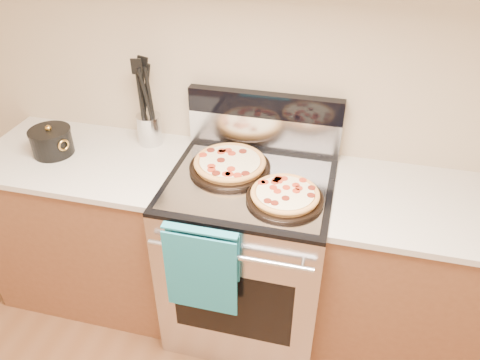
% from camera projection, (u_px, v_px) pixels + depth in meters
% --- Properties ---
extents(wall_back, '(4.00, 0.00, 4.00)m').
position_uv_depth(wall_back, '(268.00, 64.00, 2.18)').
color(wall_back, '#C5B08E').
rests_on(wall_back, ground).
extents(range_body, '(0.76, 0.68, 0.90)m').
position_uv_depth(range_body, '(249.00, 256.00, 2.41)').
color(range_body, '#B7B7BC').
rests_on(range_body, ground).
extents(oven_window, '(0.56, 0.01, 0.40)m').
position_uv_depth(oven_window, '(232.00, 306.00, 2.14)').
color(oven_window, black).
rests_on(oven_window, range_body).
extents(cooktop, '(0.76, 0.68, 0.02)m').
position_uv_depth(cooktop, '(250.00, 183.00, 2.15)').
color(cooktop, black).
rests_on(cooktop, range_body).
extents(backsplash_lower, '(0.76, 0.06, 0.18)m').
position_uv_depth(backsplash_lower, '(264.00, 132.00, 2.34)').
color(backsplash_lower, silver).
rests_on(backsplash_lower, cooktop).
extents(backsplash_upper, '(0.76, 0.06, 0.12)m').
position_uv_depth(backsplash_upper, '(265.00, 105.00, 2.25)').
color(backsplash_upper, black).
rests_on(backsplash_upper, backsplash_lower).
extents(oven_handle, '(0.70, 0.03, 0.03)m').
position_uv_depth(oven_handle, '(229.00, 256.00, 1.91)').
color(oven_handle, silver).
rests_on(oven_handle, range_body).
extents(dish_towel, '(0.32, 0.05, 0.42)m').
position_uv_depth(dish_towel, '(202.00, 268.00, 1.99)').
color(dish_towel, teal).
rests_on(dish_towel, oven_handle).
extents(foil_sheet, '(0.70, 0.55, 0.01)m').
position_uv_depth(foil_sheet, '(248.00, 184.00, 2.11)').
color(foil_sheet, gray).
rests_on(foil_sheet, cooktop).
extents(cabinet_left, '(1.00, 0.62, 0.88)m').
position_uv_depth(cabinet_left, '(97.00, 227.00, 2.61)').
color(cabinet_left, brown).
rests_on(cabinet_left, ground).
extents(countertop_left, '(1.02, 0.64, 0.03)m').
position_uv_depth(countertop_left, '(81.00, 158.00, 2.35)').
color(countertop_left, '#B7B1A4').
rests_on(countertop_left, cabinet_left).
extents(cabinet_right, '(1.00, 0.62, 0.88)m').
position_uv_depth(cabinet_right, '(427.00, 284.00, 2.26)').
color(cabinet_right, brown).
rests_on(cabinet_right, ground).
extents(countertop_right, '(1.02, 0.64, 0.03)m').
position_uv_depth(countertop_right, '(451.00, 210.00, 2.00)').
color(countertop_right, '#B7B1A4').
rests_on(countertop_right, cabinet_right).
extents(pepperoni_pizza_back, '(0.40, 0.40, 0.05)m').
position_uv_depth(pepperoni_pizza_back, '(230.00, 164.00, 2.20)').
color(pepperoni_pizza_back, '#BC7839').
rests_on(pepperoni_pizza_back, foil_sheet).
extents(pepperoni_pizza_front, '(0.42, 0.42, 0.04)m').
position_uv_depth(pepperoni_pizza_front, '(285.00, 196.00, 2.00)').
color(pepperoni_pizza_front, '#BC7839').
rests_on(pepperoni_pizza_front, foil_sheet).
extents(utensil_crock, '(0.14, 0.14, 0.16)m').
position_uv_depth(utensil_crock, '(150.00, 129.00, 2.41)').
color(utensil_crock, silver).
rests_on(utensil_crock, countertop_left).
extents(saucepan, '(0.26, 0.26, 0.12)m').
position_uv_depth(saucepan, '(52.00, 143.00, 2.33)').
color(saucepan, black).
rests_on(saucepan, countertop_left).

